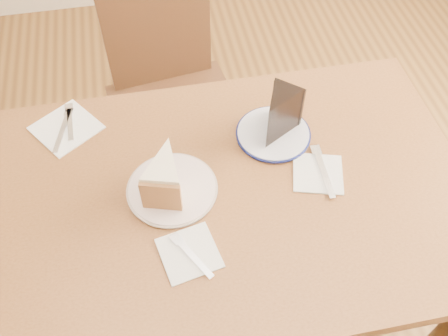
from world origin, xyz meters
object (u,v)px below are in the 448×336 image
plate_navy (273,134)px  carrot_cake (166,173)px  plate_cream (172,189)px  chocolate_cake (277,118)px  chair_far (173,101)px  table (233,212)px

plate_navy → carrot_cake: size_ratio=1.50×
plate_cream → chocolate_cake: bearing=23.0°
plate_cream → carrot_cake: (-0.01, 0.01, 0.05)m
plate_cream → carrot_cake: size_ratio=1.68×
carrot_cake → chocolate_cake: (0.31, 0.11, 0.02)m
chocolate_cake → chair_far: bearing=-20.8°
chair_far → chocolate_cake: bearing=109.8°
plate_cream → carrot_cake: bearing=125.1°
plate_navy → chair_far: bearing=118.0°
plate_navy → chocolate_cake: 0.07m
table → carrot_cake: (-0.16, 0.04, 0.16)m
plate_cream → chocolate_cake: chocolate_cake is taller
plate_navy → chocolate_cake: bearing=-43.9°
carrot_cake → plate_navy: bearing=38.1°
chocolate_cake → carrot_cake: bearing=61.3°
chair_far → carrot_cake: size_ratio=6.86×
chair_far → chocolate_cake: size_ratio=7.27×
chair_far → carrot_cake: chair_far is taller
table → plate_cream: 0.19m
plate_cream → plate_navy: bearing=24.0°
plate_cream → plate_navy: size_ratio=1.12×
table → chocolate_cake: (0.15, 0.16, 0.17)m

